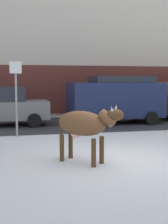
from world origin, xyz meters
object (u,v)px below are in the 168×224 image
Objects in this scene: cow_brown at (84,125)px; car_navy_van at (116,98)px; car_grey_sedan at (3,107)px; pedestrian_near_billboard at (118,101)px; street_sign at (16,93)px.

car_navy_van is at bearing 65.64° from cow_brown.
car_grey_sedan reaches higher than pedestrian_near_billboard.
car_grey_sedan is 5.46m from car_navy_van.
street_sign is (0.65, -2.97, 0.76)m from car_grey_sedan.
cow_brown is 7.48m from car_navy_van.
pedestrian_near_billboard is (1.28, 3.47, -0.36)m from car_navy_van.
street_sign is at bearing -134.66° from pedestrian_near_billboard.
car_navy_van reaches higher than pedestrian_near_billboard.
pedestrian_near_billboard is at bearing 66.98° from cow_brown.
cow_brown is 11.17m from pedestrian_near_billboard.
street_sign is (-6.08, -6.15, 0.79)m from pedestrian_near_billboard.
street_sign is (-4.80, -2.68, 0.43)m from car_navy_van.
cow_brown is at bearing -67.47° from street_sign.
car_grey_sedan is 3.13m from street_sign.
car_grey_sedan is (-2.36, 7.09, -0.09)m from cow_brown.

